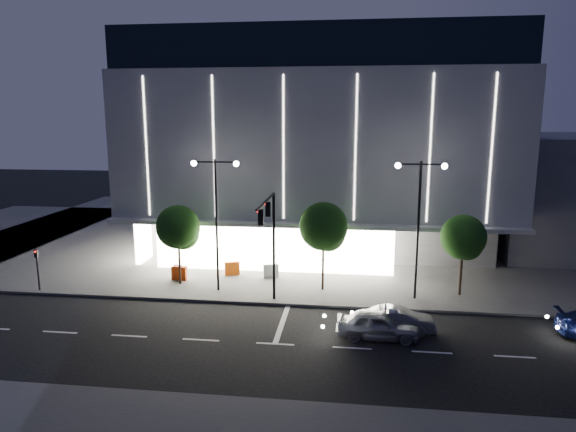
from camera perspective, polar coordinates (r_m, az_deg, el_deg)
The scene contains 17 objects.
ground at distance 29.31m, azimuth -4.96°, elevation -12.54°, with size 160.00×160.00×0.00m, color black.
sidewalk_museum at distance 51.59m, azimuth 6.05°, elevation -2.05°, with size 70.00×40.00×0.15m, color #474747.
museum at distance 48.70m, azimuth 3.83°, elevation 8.15°, with size 30.00×25.80×18.00m.
annex_building at distance 54.60m, azimuth 28.80°, elevation 2.62°, with size 16.00×20.00×10.00m, color #4C4C51.
traffic_mast at distance 30.70m, azimuth -2.01°, elevation -1.53°, with size 0.33×5.89×7.07m.
street_lamp_west at distance 33.91m, azimuth -8.00°, elevation 1.17°, with size 3.16×0.36×9.00m.
street_lamp_east at distance 33.04m, azimuth 14.35°, elevation 0.67°, with size 3.16×0.36×9.00m.
ped_signal_far at distance 38.37m, azimuth -26.08°, elevation -4.94°, with size 0.22×0.24×3.00m.
tree_left at distance 36.10m, azimuth -12.06°, elevation -1.47°, with size 3.02×3.02×5.72m.
tree_mid at distance 34.12m, azimuth 4.00°, elevation -1.46°, with size 3.25×3.25×6.15m.
tree_right at distance 34.95m, azimuth 18.91°, elevation -2.50°, with size 2.91×2.91×5.51m.
car_lead at distance 28.39m, azimuth 9.95°, elevation -11.82°, with size 1.78×4.43×1.51m, color gray.
car_second at distance 29.49m, azimuth 12.13°, elevation -11.22°, with size 1.39×3.99×1.31m, color gray.
barrier_a at distance 37.72m, azimuth -12.02°, elevation -6.25°, with size 1.10×0.25×1.00m, color #C53A0A.
barrier_b at distance 38.01m, azimuth -11.82°, elevation -6.11°, with size 1.10×0.25×1.00m, color white.
barrier_c at distance 38.25m, azimuth -6.22°, elevation -5.83°, with size 1.10×0.25×1.00m, color #FD5F0E.
barrier_d at distance 37.48m, azimuth -1.91°, elevation -6.12°, with size 1.10×0.25×1.00m, color silver.
Camera 1 is at (5.74, -26.25, 11.70)m, focal length 32.00 mm.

